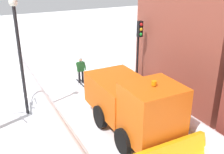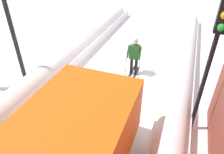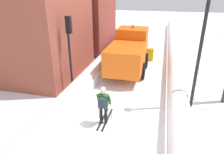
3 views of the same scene
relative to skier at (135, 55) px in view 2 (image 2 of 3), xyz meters
The scene contains 2 objects.
skier is the anchor object (origin of this frame).
traffic_light_pole 4.30m from the skier, 134.48° to the left, with size 0.28×0.42×4.29m.
Camera 2 is at (-2.50, 8.41, 5.26)m, focal length 33.72 mm.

